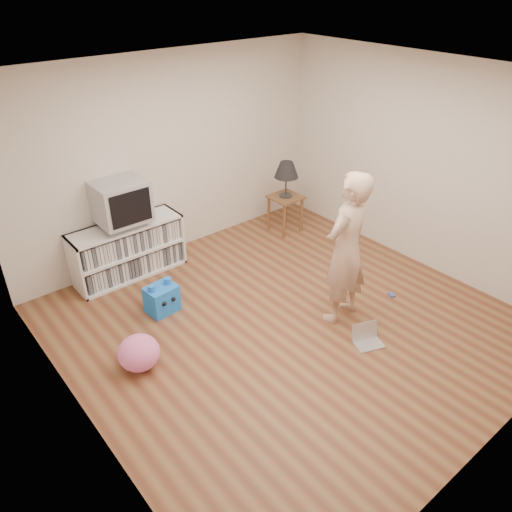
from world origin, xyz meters
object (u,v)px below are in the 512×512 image
Objects in this scene: side_table at (285,205)px; table_lamp at (286,171)px; crt_tv at (121,201)px; media_unit at (127,249)px; plush_blue at (162,298)px; dvd_deck at (124,222)px; laptop at (367,338)px; person at (346,249)px; plush_pink at (139,353)px.

side_table is 1.07× the size of table_lamp.
media_unit is at bearing 90.00° from crt_tv.
media_unit is 0.98m from plush_blue.
dvd_deck reaches higher than laptop.
laptop is at bearing -65.29° from dvd_deck.
crt_tv is 2.70m from person.
laptop is at bearing -113.27° from table_lamp.
table_lamp is at bearing -122.83° from person.
side_table is 2.66m from laptop.
person is at bearing -47.49° from plush_blue.
crt_tv is at bearing 135.74° from laptop.
plush_pink is at bearing -157.95° from table_lamp.
plush_pink is at bearing -139.41° from plush_blue.
crt_tv is at bearing 171.04° from side_table.
plush_blue is (-0.09, -0.94, -0.85)m from crt_tv.
plush_blue is at bearing 45.88° from plush_pink.
table_lamp reaches higher than dvd_deck.
plush_pink is (-0.73, -1.61, -0.56)m from dvd_deck.
dvd_deck is 1.11m from plush_blue.
crt_tv is 2.43m from side_table.
dvd_deck is 0.26× the size of person.
side_table reaches higher than plush_blue.
plush_pink is at bearing -114.49° from crt_tv.
media_unit reaches higher than plush_pink.
side_table is at bearing -122.83° from person.
table_lamp is at bearing 180.00° from side_table.
plush_blue is at bearing 147.67° from laptop.
side_table is 0.32× the size of person.
table_lamp is at bearing -8.96° from crt_tv.
table_lamp is 1.25× the size of plush_pink.
plush_pink is (-0.73, -1.62, -0.17)m from media_unit.
dvd_deck is 1.85m from plush_pink.
table_lamp is 2.14m from person.
dvd_deck reaches higher than plush_blue.
table_lamp is at bearing -9.41° from media_unit.
dvd_deck is 2.36m from table_lamp.
plush_blue is (-0.09, -0.95, -0.57)m from dvd_deck.
laptop is (-1.04, -2.42, -0.36)m from side_table.
plush_blue reaches higher than plush_pink.
table_lamp reaches higher than plush_blue.
media_unit is 2.72× the size of table_lamp.
laptop is at bearing -65.42° from media_unit.
person reaches higher than side_table.
laptop is (1.28, -2.79, -0.96)m from crt_tv.
dvd_deck is at bearing 90.00° from crt_tv.
table_lamp is 2.60m from plush_blue.
media_unit is at bearing 90.00° from dvd_deck.
laptop is at bearing -65.27° from crt_tv.
crt_tv is 1.46× the size of plush_pink.
plush_blue reaches higher than laptop.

